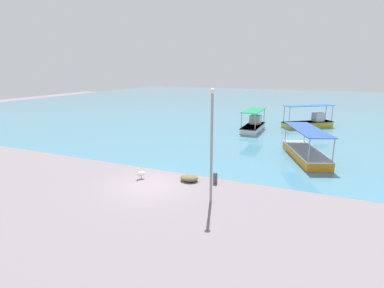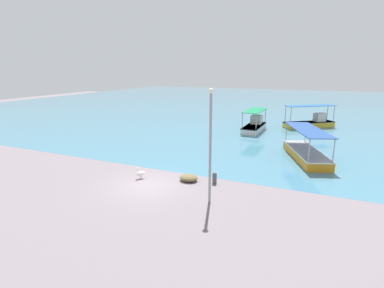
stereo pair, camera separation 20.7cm
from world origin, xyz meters
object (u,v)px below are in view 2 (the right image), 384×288
object	(u,v)px
fishing_boat_outer	(310,122)
pelican	(140,173)
fishing_boat_near_right	(306,153)
fishing_boat_near_left	(255,125)
lamp_post	(210,141)
net_pile	(189,178)
mooring_bollard	(215,177)

from	to	relation	value
fishing_boat_outer	pelican	xyz separation A→B (m)	(-9.43, -24.14, -0.26)
fishing_boat_near_right	fishing_boat_outer	size ratio (longest dim) A/B	1.16
fishing_boat_near_left	lamp_post	bearing A→B (deg)	-84.21
pelican	lamp_post	xyz separation A→B (m)	(5.55, -1.51, 3.12)
fishing_boat_near_left	net_pile	xyz separation A→B (m)	(-0.29, -18.24, -0.41)
fishing_boat_near_left	fishing_boat_outer	world-z (taller)	fishing_boat_outer
fishing_boat_near_right	fishing_boat_outer	world-z (taller)	fishing_boat_outer
mooring_bollard	net_pile	size ratio (longest dim) A/B	0.64
fishing_boat_near_right	lamp_post	world-z (taller)	lamp_post
fishing_boat_outer	pelican	bearing A→B (deg)	-111.34
lamp_post	mooring_bollard	bearing A→B (deg)	104.05
lamp_post	fishing_boat_near_right	bearing A→B (deg)	68.33
net_pile	mooring_bollard	bearing A→B (deg)	8.77
fishing_boat_near_left	net_pile	bearing A→B (deg)	-90.93
pelican	net_pile	xyz separation A→B (m)	(3.15, 0.93, -0.16)
mooring_bollard	net_pile	xyz separation A→B (m)	(-1.71, -0.26, -0.19)
fishing_boat_outer	pelican	world-z (taller)	fishing_boat_outer
fishing_boat_near_right	lamp_post	bearing A→B (deg)	-111.67
fishing_boat_near_right	pelican	world-z (taller)	fishing_boat_near_right
fishing_boat_near_left	lamp_post	world-z (taller)	lamp_post
lamp_post	mooring_bollard	xyz separation A→B (m)	(-0.68, 2.70, -3.08)
lamp_post	net_pile	bearing A→B (deg)	134.42
net_pile	lamp_post	bearing A→B (deg)	-45.58
pelican	mooring_bollard	xyz separation A→B (m)	(4.87, 1.19, 0.03)
fishing_boat_near_left	fishing_boat_outer	xyz separation A→B (m)	(5.98, 4.97, 0.01)
fishing_boat_near_right	mooring_bollard	bearing A→B (deg)	-121.47
fishing_boat_near_left	lamp_post	distance (m)	20.98
fishing_boat_outer	lamp_post	xyz separation A→B (m)	(-3.89, -25.64, 2.86)
mooring_bollard	fishing_boat_near_left	bearing A→B (deg)	94.52
fishing_boat_near_left	fishing_boat_outer	distance (m)	7.78
pelican	lamp_post	size ratio (longest dim) A/B	0.13
fishing_boat_near_left	mooring_bollard	size ratio (longest dim) A/B	7.28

